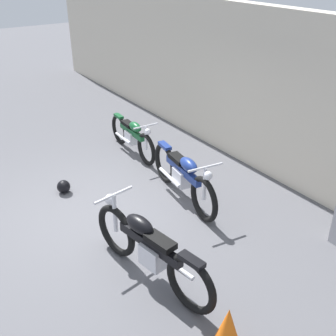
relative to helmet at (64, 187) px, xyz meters
name	(u,v)px	position (x,y,z in m)	size (l,w,h in m)	color
ground_plane	(96,214)	(0.97, 0.17, -0.12)	(40.00, 40.00, 0.00)	#56565B
building_wall	(256,90)	(0.97, 3.69, 1.42)	(18.00, 0.30, 3.08)	beige
helmet	(64,187)	(0.00, 0.00, 0.00)	(0.24, 0.24, 0.24)	black
traffic_cone	(228,328)	(4.14, 0.26, 0.15)	(0.32, 0.32, 0.55)	orange
motorcycle_green	(132,136)	(-0.71, 1.85, 0.29)	(1.93, 0.54, 0.86)	black
motorcycle_blue	(183,176)	(1.40, 1.66, 0.35)	(2.18, 0.61, 0.98)	black
motorcycle_black	(149,249)	(2.75, 0.13, 0.36)	(2.23, 0.70, 1.01)	black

